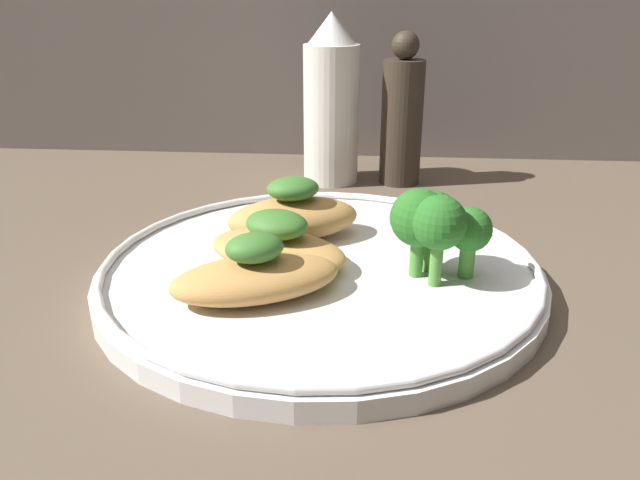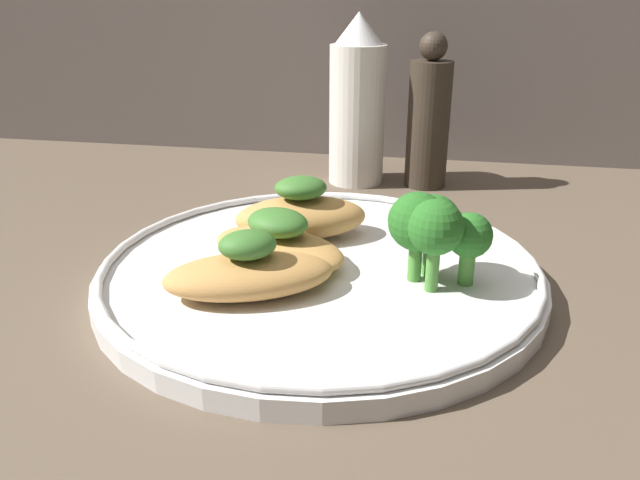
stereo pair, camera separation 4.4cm
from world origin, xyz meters
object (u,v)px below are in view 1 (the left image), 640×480
at_px(pepper_grinder, 402,117).
at_px(broccoli_bunch, 435,222).
at_px(plate, 320,271).
at_px(sauce_bottle, 331,104).

bearing_deg(pepper_grinder, broccoli_bunch, -87.28).
height_order(plate, pepper_grinder, pepper_grinder).
bearing_deg(broccoli_bunch, pepper_grinder, 92.72).
xyz_separation_m(plate, sauce_bottle, (-0.01, 0.26, 0.07)).
bearing_deg(plate, pepper_grinder, 75.48).
bearing_deg(sauce_bottle, pepper_grinder, 0.00).
bearing_deg(plate, sauce_bottle, 92.01).
xyz_separation_m(sauce_bottle, pepper_grinder, (0.08, 0.00, -0.01)).
height_order(broccoli_bunch, pepper_grinder, pepper_grinder).
relative_size(sauce_bottle, pepper_grinder, 1.11).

